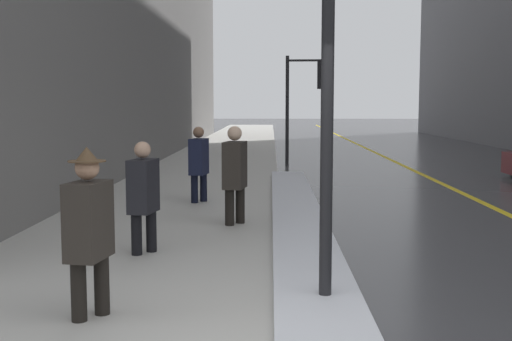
{
  "coord_description": "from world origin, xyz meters",
  "views": [
    {
      "loc": [
        -0.2,
        -4.63,
        1.95
      ],
      "look_at": [
        -0.4,
        4.0,
        1.05
      ],
      "focal_mm": 45.0,
      "sensor_mm": 36.0,
      "label": 1
    }
  ],
  "objects_px": {
    "traffic_light_near": "(309,86)",
    "pedestrian_trailing": "(235,171)",
    "pedestrian_in_glasses": "(143,192)",
    "pedestrian_with_shoulder_bag": "(199,161)",
    "pedestrian_in_fedora": "(89,226)"
  },
  "relations": [
    {
      "from": "pedestrian_in_glasses",
      "to": "pedestrian_in_fedora",
      "type": "bearing_deg",
      "value": 10.24
    },
    {
      "from": "pedestrian_in_fedora",
      "to": "pedestrian_with_shoulder_bag",
      "type": "xyz_separation_m",
      "value": [
        0.22,
        6.92,
        -0.03
      ]
    },
    {
      "from": "pedestrian_trailing",
      "to": "pedestrian_in_fedora",
      "type": "bearing_deg",
      "value": -3.03
    },
    {
      "from": "pedestrian_in_fedora",
      "to": "pedestrian_with_shoulder_bag",
      "type": "height_order",
      "value": "pedestrian_in_fedora"
    },
    {
      "from": "traffic_light_near",
      "to": "pedestrian_trailing",
      "type": "bearing_deg",
      "value": -96.34
    },
    {
      "from": "traffic_light_near",
      "to": "pedestrian_trailing",
      "type": "distance_m",
      "value": 10.69
    },
    {
      "from": "traffic_light_near",
      "to": "pedestrian_in_glasses",
      "type": "distance_m",
      "value": 12.91
    },
    {
      "from": "pedestrian_in_glasses",
      "to": "pedestrian_with_shoulder_bag",
      "type": "relative_size",
      "value": 0.98
    },
    {
      "from": "pedestrian_in_fedora",
      "to": "pedestrian_trailing",
      "type": "bearing_deg",
      "value": 176.97
    },
    {
      "from": "pedestrian_trailing",
      "to": "pedestrian_with_shoulder_bag",
      "type": "xyz_separation_m",
      "value": [
        -0.84,
        2.33,
        -0.05
      ]
    },
    {
      "from": "pedestrian_in_glasses",
      "to": "pedestrian_with_shoulder_bag",
      "type": "height_order",
      "value": "pedestrian_with_shoulder_bag"
    },
    {
      "from": "traffic_light_near",
      "to": "pedestrian_with_shoulder_bag",
      "type": "height_order",
      "value": "traffic_light_near"
    },
    {
      "from": "traffic_light_near",
      "to": "pedestrian_in_fedora",
      "type": "xyz_separation_m",
      "value": [
        -2.86,
        -15.0,
        -1.64
      ]
    },
    {
      "from": "pedestrian_in_fedora",
      "to": "pedestrian_trailing",
      "type": "xyz_separation_m",
      "value": [
        1.06,
        4.59,
        0.02
      ]
    },
    {
      "from": "traffic_light_near",
      "to": "pedestrian_with_shoulder_bag",
      "type": "bearing_deg",
      "value": -104.61
    }
  ]
}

